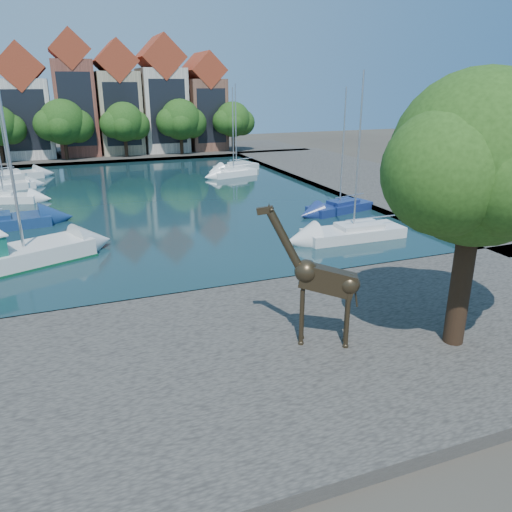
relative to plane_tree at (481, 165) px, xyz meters
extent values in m
plane|color=#38332B|center=(-7.62, 9.01, -7.67)|extent=(160.00, 160.00, 0.00)
cube|color=black|center=(-7.62, 33.01, -7.63)|extent=(38.00, 50.00, 0.08)
cube|color=#4F4C45|center=(-7.62, 2.01, -7.42)|extent=(50.00, 14.00, 0.50)
cube|color=#4F4C45|center=(-7.62, 65.01, -7.42)|extent=(60.00, 16.00, 0.50)
cube|color=#4F4C45|center=(17.38, 33.01, -7.42)|extent=(14.00, 52.00, 0.50)
cylinder|color=#332114|center=(-0.12, 0.01, -4.42)|extent=(0.80, 0.80, 5.50)
sphere|color=#214212|center=(-0.12, 0.01, 0.25)|extent=(6.40, 6.40, 6.40)
sphere|color=#214212|center=(1.80, 0.31, -0.39)|extent=(4.80, 4.80, 4.80)
sphere|color=#214212|center=(-1.88, -0.39, -0.07)|extent=(4.48, 4.48, 4.48)
cube|color=silver|center=(-18.12, 65.01, -1.92)|extent=(6.37, 9.00, 10.50)
cube|color=#9D3B1F|center=(-18.12, 65.01, 4.76)|extent=(6.43, 9.18, 6.43)
cube|color=black|center=(-18.12, 60.53, -1.92)|extent=(5.20, 0.05, 7.88)
cube|color=brown|center=(-11.62, 65.01, -0.67)|extent=(5.39, 9.00, 13.00)
cube|color=#9D3B1F|center=(-11.62, 65.01, 7.04)|extent=(5.44, 9.18, 5.44)
cube|color=black|center=(-11.62, 60.53, -0.67)|extent=(4.40, 0.05, 9.75)
cube|color=tan|center=(-5.62, 65.01, -1.42)|extent=(5.88, 9.00, 11.50)
cube|color=#9D3B1F|center=(-5.62, 65.01, 5.65)|extent=(5.94, 9.18, 5.94)
cube|color=black|center=(-5.62, 60.53, -1.42)|extent=(4.80, 0.05, 8.62)
cube|color=beige|center=(0.88, 65.01, -1.17)|extent=(6.37, 9.00, 12.00)
cube|color=#9D3B1F|center=(0.88, 65.01, 6.26)|extent=(6.43, 9.18, 6.43)
cube|color=black|center=(0.88, 60.53, -1.17)|extent=(5.20, 0.05, 9.00)
cube|color=brown|center=(7.38, 65.01, -1.92)|extent=(5.39, 9.00, 10.50)
cube|color=#9D3B1F|center=(7.38, 65.01, 4.54)|extent=(5.44, 9.18, 5.44)
cube|color=black|center=(7.38, 60.53, -1.92)|extent=(4.40, 0.05, 7.88)
cylinder|color=#332114|center=(-21.62, 59.51, -5.57)|extent=(0.50, 0.50, 3.20)
sphere|color=#1D4213|center=(-20.06, 59.81, -2.93)|extent=(3.90, 3.90, 3.90)
cylinder|color=#332114|center=(-13.62, 59.51, -5.57)|extent=(0.50, 0.50, 3.20)
sphere|color=#1D4213|center=(-13.62, 59.51, -2.17)|extent=(6.00, 6.00, 6.00)
sphere|color=#1D4213|center=(-11.82, 59.81, -2.77)|extent=(4.50, 4.50, 4.50)
sphere|color=#1D4213|center=(-15.27, 59.11, -2.47)|extent=(4.20, 4.20, 4.20)
cylinder|color=#332114|center=(-5.62, 59.51, -5.57)|extent=(0.50, 0.50, 3.20)
sphere|color=#1D4213|center=(-5.62, 59.51, -2.35)|extent=(5.40, 5.40, 5.40)
sphere|color=#1D4213|center=(-4.00, 59.81, -2.89)|extent=(4.05, 4.05, 4.05)
sphere|color=#1D4213|center=(-7.10, 59.11, -2.62)|extent=(3.78, 3.78, 3.78)
cylinder|color=#332114|center=(2.38, 59.51, -5.57)|extent=(0.50, 0.50, 3.20)
sphere|color=#1D4213|center=(2.38, 59.51, -2.23)|extent=(5.80, 5.80, 5.80)
sphere|color=#1D4213|center=(4.12, 59.81, -2.81)|extent=(4.35, 4.35, 4.35)
sphere|color=#1D4213|center=(0.79, 59.11, -2.52)|extent=(4.06, 4.06, 4.06)
cylinder|color=#332114|center=(10.38, 59.51, -5.57)|extent=(0.50, 0.50, 3.20)
sphere|color=#1D4213|center=(10.38, 59.51, -2.41)|extent=(5.20, 5.20, 5.20)
sphere|color=#1D4213|center=(11.94, 59.81, -2.93)|extent=(3.90, 3.90, 3.90)
sphere|color=#1D4213|center=(8.95, 59.11, -2.67)|extent=(3.64, 3.64, 3.64)
cylinder|color=#34291A|center=(-6.03, 2.03, -6.00)|extent=(0.18, 0.18, 2.35)
cylinder|color=#34291A|center=(-5.79, 2.46, -6.00)|extent=(0.18, 0.18, 2.35)
cylinder|color=#34291A|center=(-4.46, 1.17, -6.00)|extent=(0.18, 0.18, 2.35)
cylinder|color=#34291A|center=(-4.22, 1.60, -6.00)|extent=(0.18, 0.18, 2.35)
cube|color=#34291A|center=(-5.08, 1.79, -4.43)|extent=(2.29, 1.63, 1.37)
cylinder|color=#34291A|center=(-6.54, 2.58, -2.91)|extent=(1.48, 1.01, 2.43)
cube|color=#34291A|center=(-7.25, 2.97, -1.72)|extent=(0.67, 0.49, 0.37)
cube|color=silver|center=(-18.08, 17.01, -6.89)|extent=(10.50, 6.62, 1.40)
cylinder|color=#B2B2B7|center=(-16.98, 17.46, -1.12)|extent=(0.17, 0.17, 10.78)
cube|color=white|center=(-19.62, 36.32, -7.16)|extent=(6.18, 3.58, 0.87)
cube|color=white|center=(-19.62, 36.32, -6.87)|extent=(2.85, 2.08, 0.48)
cube|color=white|center=(-20.05, 42.24, -7.15)|extent=(5.91, 3.57, 0.88)
cube|color=white|center=(-20.05, 42.24, -6.86)|extent=(2.74, 2.05, 0.49)
cube|color=silver|center=(-20.04, 48.32, -7.10)|extent=(7.32, 4.45, 0.98)
cube|color=silver|center=(-20.04, 48.32, -6.78)|extent=(3.40, 2.55, 0.54)
cylinder|color=#B2B2B7|center=(-20.04, 48.32, -2.35)|extent=(0.13, 0.13, 8.96)
cube|color=silver|center=(4.38, 15.03, -7.12)|extent=(7.28, 2.59, 0.95)
cube|color=silver|center=(4.38, 15.03, -6.80)|extent=(3.19, 1.80, 0.53)
cylinder|color=#B2B2B7|center=(4.38, 15.03, -1.62)|extent=(0.13, 0.13, 10.47)
cube|color=navy|center=(7.38, 22.11, -7.16)|extent=(6.27, 3.44, 0.86)
cube|color=navy|center=(7.38, 22.11, -6.87)|extent=(2.87, 2.04, 0.48)
cylinder|color=#B2B2B7|center=(7.38, 22.11, -2.19)|extent=(0.12, 0.12, 9.46)
cube|color=white|center=(4.38, 41.54, -7.14)|extent=(5.80, 3.29, 0.90)
cube|color=white|center=(4.38, 41.54, -6.84)|extent=(2.67, 1.93, 0.50)
cylinder|color=#B2B2B7|center=(4.38, 41.54, -2.27)|extent=(0.12, 0.12, 9.24)
cube|color=silver|center=(5.94, 45.08, -7.11)|extent=(6.04, 3.67, 0.95)
cube|color=silver|center=(5.94, 45.08, -6.80)|extent=(2.80, 2.10, 0.53)
cylinder|color=#B2B2B7|center=(5.94, 45.08, -2.06)|extent=(0.13, 0.13, 9.57)
camera|label=1|loc=(-14.14, -14.03, 2.86)|focal=35.00mm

